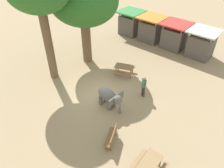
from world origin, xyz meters
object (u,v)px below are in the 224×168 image
(person_handler, at_px, (144,85))
(market_stall_white, at_px, (201,45))
(wooden_bench, at_px, (112,137))
(market_stall_orange, at_px, (151,30))
(picnic_table_far, at_px, (149,165))
(market_stall_green, at_px, (130,24))
(shade_tree_secondary, at_px, (83,0))
(market_stall_red, at_px, (174,37))
(elephant, at_px, (109,96))
(picnic_table_near, at_px, (124,68))

(person_handler, distance_m, market_stall_white, 8.06)
(wooden_bench, bearing_deg, market_stall_orange, -2.43)
(picnic_table_far, xyz_separation_m, market_stall_white, (-2.67, 12.72, 0.55))
(market_stall_green, bearing_deg, market_stall_orange, 0.00)
(picnic_table_far, distance_m, market_stall_green, 16.49)
(shade_tree_secondary, bearing_deg, market_stall_red, 56.52)
(picnic_table_far, bearing_deg, market_stall_orange, -152.21)
(person_handler, bearing_deg, elephant, 4.07)
(elephant, xyz_separation_m, market_stall_orange, (-3.35, 10.40, 0.26))
(elephant, bearing_deg, picnic_table_far, -24.70)
(market_stall_red, bearing_deg, shade_tree_secondary, -123.48)
(shade_tree_secondary, relative_size, market_stall_red, 2.87)
(picnic_table_far, bearing_deg, market_stall_red, -161.44)
(elephant, bearing_deg, wooden_bench, -44.42)
(shade_tree_secondary, relative_size, picnic_table_far, 4.52)
(person_handler, bearing_deg, market_stall_orange, -122.44)
(market_stall_orange, bearing_deg, picnic_table_near, -75.17)
(market_stall_green, bearing_deg, person_handler, -48.73)
(picnic_table_near, xyz_separation_m, market_stall_orange, (-1.79, 6.74, 0.55))
(shade_tree_secondary, relative_size, market_stall_white, 2.87)
(elephant, distance_m, picnic_table_far, 5.09)
(wooden_bench, distance_m, market_stall_orange, 13.66)
(picnic_table_far, height_order, market_stall_white, market_stall_white)
(picnic_table_near, height_order, picnic_table_far, same)
(elephant, relative_size, market_stall_white, 0.79)
(elephant, xyz_separation_m, picnic_table_near, (-1.57, 3.66, -0.30))
(picnic_table_far, bearing_deg, market_stall_white, -172.09)
(person_handler, height_order, market_stall_red, market_stall_red)
(market_stall_green, height_order, market_stall_white, same)
(market_stall_red, bearing_deg, market_stall_orange, 180.00)
(wooden_bench, height_order, market_stall_green, market_stall_green)
(elephant, distance_m, person_handler, 2.62)
(picnic_table_far, height_order, market_stall_green, market_stall_green)
(person_handler, relative_size, market_stall_white, 0.64)
(market_stall_white, bearing_deg, wooden_bench, -89.26)
(wooden_bench, xyz_separation_m, picnic_table_far, (2.51, -0.17, 0.12))
(shade_tree_secondary, bearing_deg, market_stall_orange, 73.66)
(wooden_bench, xyz_separation_m, market_stall_green, (-7.96, 12.55, 0.67))
(wooden_bench, distance_m, picnic_table_far, 2.52)
(elephant, xyz_separation_m, picnic_table_far, (4.52, -2.32, -0.30))
(picnic_table_far, height_order, market_stall_orange, market_stall_orange)
(shade_tree_secondary, xyz_separation_m, market_stall_white, (7.27, 7.06, -4.05))
(elephant, relative_size, person_handler, 1.23)
(wooden_bench, bearing_deg, picnic_table_near, 6.07)
(picnic_table_near, relative_size, market_stall_green, 0.78)
(person_handler, height_order, market_stall_orange, market_stall_orange)
(market_stall_green, relative_size, market_stall_orange, 1.00)
(picnic_table_near, bearing_deg, wooden_bench, -81.03)
(market_stall_green, bearing_deg, market_stall_white, 0.00)
(market_stall_white, bearing_deg, picnic_table_near, -116.85)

